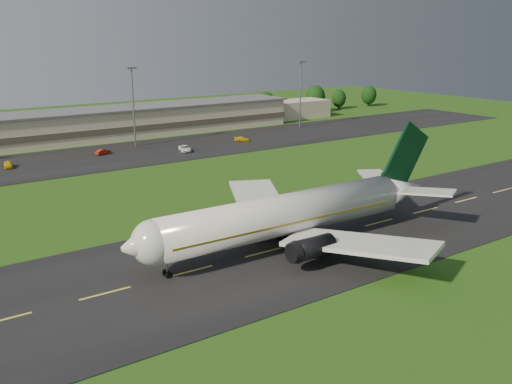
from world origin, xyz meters
TOP-DOWN VIEW (x-y plane):
  - ground at (0.00, 0.00)m, footprint 360.00×360.00m
  - taxiway at (0.00, 0.00)m, footprint 220.00×30.00m
  - apron at (0.00, 72.00)m, footprint 260.00×30.00m
  - airliner at (-6.78, -0.01)m, footprint 51.25×42.18m
  - terminal at (6.40, 96.18)m, footprint 145.00×16.00m
  - light_mast_centre at (5.00, 80.00)m, footprint 2.40×1.20m
  - light_mast_east at (60.00, 80.00)m, footprint 2.40×1.20m
  - tree_line at (27.99, 105.80)m, footprint 198.35×8.72m
  - service_vehicle_a at (-27.88, 72.67)m, footprint 2.50×4.56m
  - service_vehicle_b at (-5.70, 74.61)m, footprint 4.18×2.51m
  - service_vehicle_c at (12.31, 66.52)m, footprint 3.90×5.84m
  - service_vehicle_d at (31.84, 70.17)m, footprint 4.49×3.68m

SIDE VIEW (x-z plane):
  - ground at x=0.00m, z-range 0.00..0.00m
  - taxiway at x=0.00m, z-range 0.00..0.10m
  - apron at x=0.00m, z-range 0.00..0.10m
  - service_vehicle_d at x=31.84m, z-range 0.10..1.32m
  - service_vehicle_b at x=-5.70m, z-range 0.10..1.40m
  - service_vehicle_a at x=-27.88m, z-range 0.10..1.57m
  - service_vehicle_c at x=12.31m, z-range 0.10..1.59m
  - terminal at x=6.40m, z-range -0.21..8.19m
  - airliner at x=-6.78m, z-range -3.13..12.45m
  - tree_line at x=27.99m, z-range -0.16..9.92m
  - light_mast_centre at x=5.00m, z-range 2.56..22.91m
  - light_mast_east at x=60.00m, z-range 2.56..22.91m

